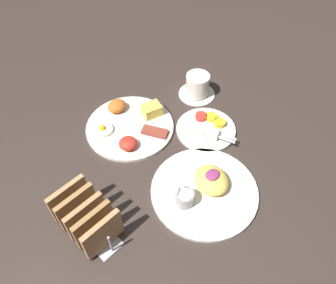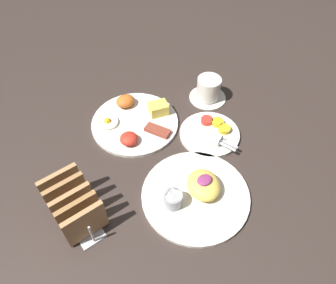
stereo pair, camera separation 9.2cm
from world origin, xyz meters
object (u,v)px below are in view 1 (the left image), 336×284
object	(u,v)px
plate_foreground	(205,188)
plate_breakfast	(130,125)
coffee_cup	(197,86)
toast_rack	(86,217)
plate_condiments	(206,128)

from	to	relation	value
plate_foreground	plate_breakfast	bearing A→B (deg)	86.81
plate_foreground	coffee_cup	size ratio (longest dim) A/B	2.31
plate_breakfast	coffee_cup	world-z (taller)	coffee_cup
plate_breakfast	toast_rack	xyz separation A→B (m)	(-0.28, -0.18, 0.04)
plate_breakfast	coffee_cup	size ratio (longest dim) A/B	2.20
plate_breakfast	plate_condiments	size ratio (longest dim) A/B	1.37
plate_breakfast	toast_rack	distance (m)	0.34
toast_rack	plate_foreground	bearing A→B (deg)	-26.47
plate_foreground	toast_rack	xyz separation A→B (m)	(-0.27, 0.13, 0.03)
plate_foreground	plate_condiments	bearing A→B (deg)	38.92
plate_breakfast	coffee_cup	bearing A→B (deg)	-10.32
plate_breakfast	plate_condiments	xyz separation A→B (m)	(0.15, -0.17, -0.00)
plate_condiments	plate_foreground	distance (m)	0.21
plate_breakfast	plate_foreground	size ratio (longest dim) A/B	0.95
plate_condiments	plate_foreground	world-z (taller)	plate_foreground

